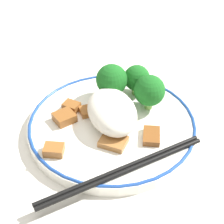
{
  "coord_description": "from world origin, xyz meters",
  "views": [
    {
      "loc": [
        -0.41,
        0.11,
        0.39
      ],
      "look_at": [
        0.0,
        0.0,
        0.04
      ],
      "focal_mm": 60.0,
      "sensor_mm": 36.0,
      "label": 1
    }
  ],
  "objects_px": {
    "broccoli_back_center": "(137,78)",
    "chopsticks": "(123,170)",
    "plate": "(112,125)",
    "broccoli_back_left": "(150,91)",
    "broccoli_back_right": "(112,80)"
  },
  "relations": [
    {
      "from": "plate",
      "to": "chopsticks",
      "type": "xyz_separation_m",
      "value": [
        -0.1,
        0.01,
        0.01
      ]
    },
    {
      "from": "broccoli_back_center",
      "to": "chopsticks",
      "type": "xyz_separation_m",
      "value": [
        -0.16,
        0.07,
        -0.03
      ]
    },
    {
      "from": "plate",
      "to": "broccoli_back_right",
      "type": "height_order",
      "value": "broccoli_back_right"
    },
    {
      "from": "plate",
      "to": "broccoli_back_left",
      "type": "height_order",
      "value": "broccoli_back_left"
    },
    {
      "from": "broccoli_back_left",
      "to": "broccoli_back_right",
      "type": "distance_m",
      "value": 0.06
    },
    {
      "from": "plate",
      "to": "broccoli_back_center",
      "type": "relative_size",
      "value": 4.93
    },
    {
      "from": "plate",
      "to": "chopsticks",
      "type": "distance_m",
      "value": 0.1
    },
    {
      "from": "plate",
      "to": "broccoli_back_center",
      "type": "bearing_deg",
      "value": -43.68
    },
    {
      "from": "broccoli_back_left",
      "to": "chopsticks",
      "type": "relative_size",
      "value": 0.24
    },
    {
      "from": "broccoli_back_center",
      "to": "chopsticks",
      "type": "height_order",
      "value": "broccoli_back_center"
    },
    {
      "from": "plate",
      "to": "broccoli_back_right",
      "type": "relative_size",
      "value": 4.2
    },
    {
      "from": "broccoli_back_left",
      "to": "chopsticks",
      "type": "xyz_separation_m",
      "value": [
        -0.12,
        0.08,
        -0.03
      ]
    },
    {
      "from": "plate",
      "to": "broccoli_back_left",
      "type": "xyz_separation_m",
      "value": [
        0.02,
        -0.06,
        0.04
      ]
    },
    {
      "from": "broccoli_back_center",
      "to": "plate",
      "type": "bearing_deg",
      "value": 136.32
    },
    {
      "from": "plate",
      "to": "chopsticks",
      "type": "height_order",
      "value": "chopsticks"
    }
  ]
}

